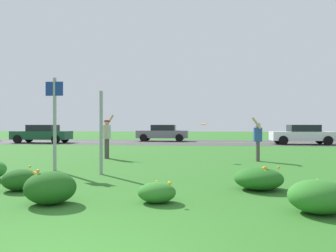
# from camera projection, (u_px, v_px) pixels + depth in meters

# --- Properties ---
(ground_plane) EXTENTS (120.00, 120.00, 0.00)m
(ground_plane) POSITION_uv_depth(u_px,v_px,m) (166.00, 156.00, 15.98)
(ground_plane) COLOR #2D6B23
(highway_strip) EXTENTS (120.00, 8.73, 0.01)m
(highway_strip) POSITION_uv_depth(u_px,v_px,m) (182.00, 142.00, 28.39)
(highway_strip) COLOR #424244
(highway_strip) RESTS_ON ground
(highway_center_stripe) EXTENTS (120.00, 0.16, 0.00)m
(highway_center_stripe) POSITION_uv_depth(u_px,v_px,m) (182.00, 142.00, 28.39)
(highway_center_stripe) COLOR yellow
(highway_center_stripe) RESTS_ON ground
(daylily_clump_near_camera) EXTENTS (0.79, 0.78, 0.51)m
(daylily_clump_near_camera) POSITION_uv_depth(u_px,v_px,m) (20.00, 180.00, 7.55)
(daylily_clump_near_camera) COLOR #1E5619
(daylily_clump_near_camera) RESTS_ON ground
(daylily_clump_mid_center) EXTENTS (0.94, 0.87, 0.64)m
(daylily_clump_mid_center) POSITION_uv_depth(u_px,v_px,m) (50.00, 188.00, 6.25)
(daylily_clump_mid_center) COLOR #1E5619
(daylily_clump_mid_center) RESTS_ON ground
(daylily_clump_front_right) EXTENTS (1.08, 1.07, 0.54)m
(daylily_clump_front_right) POSITION_uv_depth(u_px,v_px,m) (259.00, 179.00, 7.65)
(daylily_clump_front_right) COLOR #23661E
(daylily_clump_front_right) RESTS_ON ground
(daylily_clump_mid_left) EXTENTS (0.71, 0.63, 0.42)m
(daylily_clump_mid_left) POSITION_uv_depth(u_px,v_px,m) (157.00, 192.00, 6.37)
(daylily_clump_mid_left) COLOR #2D7526
(daylily_clump_mid_left) RESTS_ON ground
(daylily_clump_mid_right) EXTENTS (0.97, 0.91, 0.55)m
(daylily_clump_mid_right) POSITION_uv_depth(u_px,v_px,m) (318.00, 196.00, 5.60)
(daylily_clump_mid_right) COLOR #2D7526
(daylily_clump_mid_right) RESTS_ON ground
(sign_post_near_path) EXTENTS (0.56, 0.10, 2.92)m
(sign_post_near_path) POSITION_uv_depth(u_px,v_px,m) (55.00, 115.00, 10.78)
(sign_post_near_path) COLOR #93969B
(sign_post_near_path) RESTS_ON ground
(sign_post_by_roadside) EXTENTS (0.07, 0.10, 2.43)m
(sign_post_by_roadside) POSITION_uv_depth(u_px,v_px,m) (101.00, 133.00, 10.02)
(sign_post_by_roadside) COLOR #93969B
(sign_post_by_roadside) RESTS_ON ground
(person_thrower_red_cap_gray_shirt) EXTENTS (0.44, 0.50, 1.90)m
(person_thrower_red_cap_gray_shirt) POSITION_uv_depth(u_px,v_px,m) (107.00, 135.00, 14.79)
(person_thrower_red_cap_gray_shirt) COLOR #B2B2B7
(person_thrower_red_cap_gray_shirt) RESTS_ON ground
(person_catcher_blue_shirt) EXTENTS (0.44, 0.50, 1.75)m
(person_catcher_blue_shirt) POSITION_uv_depth(u_px,v_px,m) (258.00, 138.00, 13.62)
(person_catcher_blue_shirt) COLOR #2D4C9E
(person_catcher_blue_shirt) RESTS_ON ground
(frisbee_orange) EXTENTS (0.26, 0.26, 0.10)m
(frisbee_orange) POSITION_uv_depth(u_px,v_px,m) (204.00, 124.00, 13.91)
(frisbee_orange) COLOR orange
(car_white_center_left) EXTENTS (4.50, 2.00, 1.45)m
(car_white_center_left) POSITION_uv_depth(u_px,v_px,m) (302.00, 134.00, 25.52)
(car_white_center_left) COLOR silver
(car_white_center_left) RESTS_ON ground
(car_gray_center_right) EXTENTS (4.50, 2.00, 1.45)m
(car_gray_center_right) POSITION_uv_depth(u_px,v_px,m) (163.00, 133.00, 30.53)
(car_gray_center_right) COLOR slate
(car_gray_center_right) RESTS_ON ground
(car_dark_green_rightmost) EXTENTS (4.50, 2.00, 1.45)m
(car_dark_green_rightmost) POSITION_uv_depth(u_px,v_px,m) (42.00, 134.00, 27.56)
(car_dark_green_rightmost) COLOR #194C2D
(car_dark_green_rightmost) RESTS_ON ground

